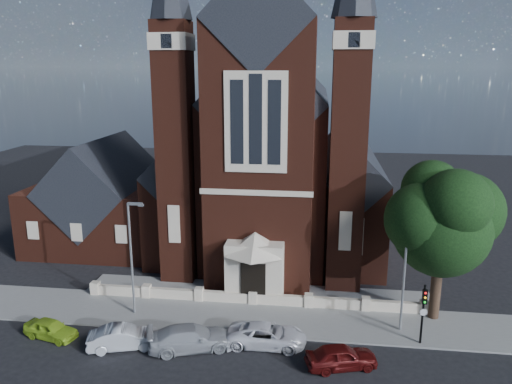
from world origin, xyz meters
TOP-DOWN VIEW (x-y plane):
  - ground at (0.00, 15.00)m, footprint 120.00×120.00m
  - pavement_strip at (0.00, 4.50)m, footprint 60.00×5.00m
  - forecourt_paving at (0.00, 8.50)m, footprint 26.00×3.00m
  - forecourt_wall at (0.00, 6.50)m, footprint 24.00×0.40m
  - church at (-0.00, 22.94)m, footprint 20.01×34.90m
  - parish_hall at (-16.00, 18.00)m, footprint 12.00×12.20m
  - street_tree at (12.60, 5.71)m, footprint 6.40×6.60m
  - street_lamp_left at (-7.91, 4.00)m, footprint 1.16×0.22m
  - street_lamp_right at (10.09, 4.00)m, footprint 1.16×0.22m
  - traffic_signal at (11.00, 2.43)m, footprint 0.28×0.42m
  - car_lime_van at (-12.13, 0.31)m, footprint 3.82×2.26m
  - car_silver_a at (-7.06, -0.23)m, footprint 4.55×2.71m
  - car_silver_b at (-2.97, 0.19)m, footprint 5.59×3.66m
  - car_white_suv at (1.58, 1.21)m, footprint 4.90×2.26m
  - car_dark_red at (6.03, -0.60)m, footprint 4.40×2.74m

SIDE VIEW (x-z plane):
  - ground at x=0.00m, z-range 0.00..0.00m
  - pavement_strip at x=0.00m, z-range -0.06..0.06m
  - forecourt_paving at x=0.00m, z-range -0.07..0.07m
  - forecourt_wall at x=0.00m, z-range -0.45..0.45m
  - car_lime_van at x=-12.13m, z-range 0.00..1.22m
  - car_white_suv at x=1.58m, z-range 0.00..1.36m
  - car_dark_red at x=6.03m, z-range 0.00..1.40m
  - car_silver_a at x=-7.06m, z-range 0.00..1.42m
  - car_silver_b at x=-2.97m, z-range 0.00..1.50m
  - traffic_signal at x=11.00m, z-range 0.58..4.58m
  - parish_hall at x=-16.00m, z-range -1.11..9.13m
  - street_lamp_left at x=-7.91m, z-range 0.55..8.64m
  - street_lamp_right at x=10.09m, z-range 0.55..8.64m
  - street_tree at x=12.60m, z-range 1.61..12.31m
  - church at x=0.00m, z-range -6.41..22.79m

